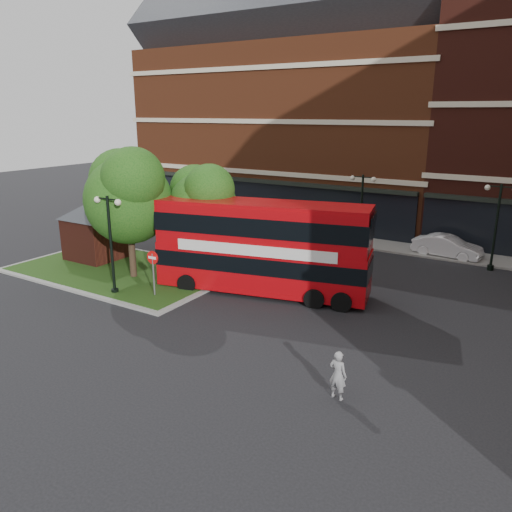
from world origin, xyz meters
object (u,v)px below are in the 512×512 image
Objects in this scene: bus at (262,241)px; car_white at (447,246)px; car_silver at (257,227)px; woman at (338,375)px.

bus is 2.61× the size of car_white.
car_white is at bearing 47.53° from bus.
car_silver is at bearing 110.24° from bus.
woman is at bearing -57.73° from bus.
car_silver is (-6.57, 10.12, -2.03)m from bus.
bus is 2.90× the size of car_silver.
bus reaches higher than woman.
car_silver is 13.29m from car_white.
car_silver is at bearing -45.06° from woman.
woman reaches higher than car_silver.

